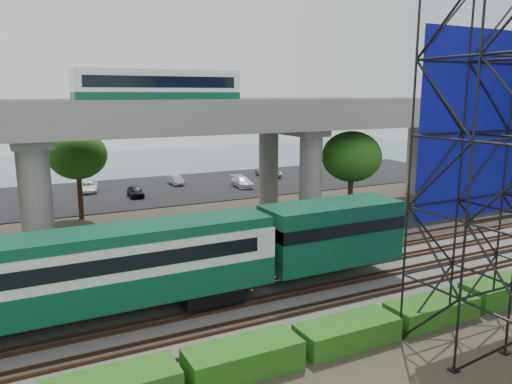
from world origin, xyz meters
TOP-DOWN VIEW (x-y plane):
  - ground at (0.00, 0.00)m, footprint 140.00×140.00m
  - ballast_bed at (0.00, 2.00)m, footprint 90.00×12.00m
  - service_road at (0.00, 10.50)m, footprint 90.00×5.00m
  - parking_lot at (0.00, 34.00)m, footprint 90.00×18.00m
  - harbor_water at (0.00, 56.00)m, footprint 140.00×40.00m
  - rail_tracks at (0.00, 2.00)m, footprint 90.00×9.52m
  - commuter_train at (-7.32, 2.00)m, footprint 29.30×3.06m
  - overpass at (-0.08, 16.00)m, footprint 80.00×12.00m
  - hedge_strip at (1.01, -4.30)m, footprint 34.60×1.80m
  - trees at (-4.67, 16.17)m, footprint 40.94×16.94m
  - suv at (-3.86, 11.24)m, footprint 5.48×3.82m
  - parked_cars at (0.82, 33.41)m, footprint 39.20×9.54m

SIDE VIEW (x-z plane):
  - ground at x=0.00m, z-range 0.00..0.00m
  - harbor_water at x=0.00m, z-range 0.00..0.03m
  - service_road at x=0.00m, z-range 0.00..0.08m
  - parking_lot at x=0.00m, z-range 0.00..0.08m
  - ballast_bed at x=0.00m, z-range 0.00..0.20m
  - rail_tracks at x=0.00m, z-range 0.20..0.36m
  - hedge_strip at x=1.01m, z-range -0.04..1.16m
  - parked_cars at x=0.82m, z-range 0.04..1.32m
  - suv at x=-3.86m, z-range 0.08..1.47m
  - commuter_train at x=-7.32m, z-range 0.73..5.03m
  - trees at x=-4.67m, z-range 1.73..9.42m
  - overpass at x=-0.08m, z-range 2.01..14.41m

